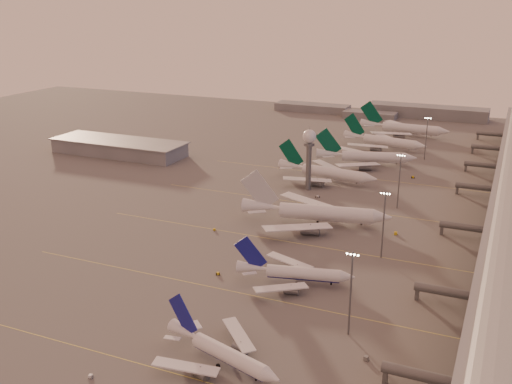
% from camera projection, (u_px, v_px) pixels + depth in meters
% --- Properties ---
extents(ground, '(700.00, 700.00, 0.00)m').
position_uv_depth(ground, '(168.00, 294.00, 187.82)').
color(ground, '#575454').
rests_on(ground, ground).
extents(taxiway_markings, '(180.00, 185.25, 0.02)m').
position_uv_depth(taxiway_markings, '(316.00, 245.00, 225.12)').
color(taxiway_markings, '#E1D24F').
rests_on(taxiway_markings, ground).
extents(hangar, '(82.00, 27.00, 8.50)m').
position_uv_depth(hangar, '(119.00, 147.00, 354.18)').
color(hangar, slate).
rests_on(hangar, ground).
extents(radar_tower, '(6.40, 6.40, 31.10)m').
position_uv_depth(radar_tower, '(309.00, 147.00, 283.89)').
color(radar_tower, '#585B60').
rests_on(radar_tower, ground).
extents(mast_a, '(3.60, 0.56, 25.00)m').
position_uv_depth(mast_a, '(351.00, 290.00, 161.42)').
color(mast_a, '#585B60').
rests_on(mast_a, ground).
extents(mast_b, '(3.60, 0.56, 25.00)m').
position_uv_depth(mast_b, '(384.00, 221.00, 210.45)').
color(mast_b, '#585B60').
rests_on(mast_b, ground).
extents(mast_c, '(3.60, 0.56, 25.00)m').
position_uv_depth(mast_c, '(399.00, 179.00, 260.24)').
color(mast_c, '#585B60').
rests_on(mast_c, ground).
extents(mast_d, '(3.60, 0.56, 25.00)m').
position_uv_depth(mast_d, '(426.00, 136.00, 339.36)').
color(mast_d, '#585B60').
rests_on(mast_d, ground).
extents(distant_horizon, '(165.00, 37.50, 9.00)m').
position_uv_depth(distant_horizon, '(390.00, 111.00, 468.69)').
color(distant_horizon, slate).
rests_on(distant_horizon, ground).
extents(narrowbody_near, '(36.94, 29.04, 14.85)m').
position_uv_depth(narrowbody_near, '(222.00, 354.00, 151.06)').
color(narrowbody_near, silver).
rests_on(narrowbody_near, ground).
extents(narrowbody_mid, '(39.00, 30.79, 15.45)m').
position_uv_depth(narrowbody_mid, '(295.00, 275.00, 194.17)').
color(narrowbody_mid, silver).
rests_on(narrowbody_mid, ground).
extents(widebody_white, '(61.56, 48.88, 21.85)m').
position_uv_depth(widebody_white, '(316.00, 216.00, 244.68)').
color(widebody_white, silver).
rests_on(widebody_white, ground).
extents(greentail_a, '(53.78, 43.23, 19.55)m').
position_uv_depth(greentail_a, '(327.00, 175.00, 302.38)').
color(greentail_a, silver).
rests_on(greentail_a, ground).
extents(greentail_b, '(54.76, 43.66, 20.32)m').
position_uv_depth(greentail_b, '(366.00, 159.00, 331.46)').
color(greentail_b, silver).
rests_on(greentail_b, ground).
extents(greentail_c, '(53.84, 43.07, 19.76)m').
position_uv_depth(greentail_c, '(384.00, 143.00, 367.94)').
color(greentail_c, silver).
rests_on(greentail_c, ground).
extents(greentail_d, '(60.44, 48.78, 21.95)m').
position_uv_depth(greentail_d, '(404.00, 130.00, 401.44)').
color(greentail_d, silver).
rests_on(greentail_d, ground).
extents(gsv_truck_a, '(4.88, 2.12, 1.92)m').
position_uv_depth(gsv_truck_a, '(92.00, 375.00, 146.24)').
color(gsv_truck_a, silver).
rests_on(gsv_truck_a, ground).
extents(gsv_catering_a, '(5.80, 3.39, 4.47)m').
position_uv_depth(gsv_catering_a, '(367.00, 353.00, 153.00)').
color(gsv_catering_a, slate).
rests_on(gsv_catering_a, ground).
extents(gsv_tug_mid, '(3.11, 3.53, 0.86)m').
position_uv_depth(gsv_tug_mid, '(218.00, 274.00, 200.94)').
color(gsv_tug_mid, gold).
rests_on(gsv_tug_mid, ground).
extents(gsv_truck_b, '(5.12, 2.27, 2.01)m').
position_uv_depth(gsv_truck_b, '(331.00, 277.00, 197.48)').
color(gsv_truck_b, silver).
rests_on(gsv_truck_b, ground).
extents(gsv_truck_c, '(4.75, 4.13, 1.89)m').
position_uv_depth(gsv_truck_c, '(215.00, 228.00, 238.94)').
color(gsv_truck_c, gold).
rests_on(gsv_truck_c, ground).
extents(gsv_catering_b, '(6.03, 3.38, 4.70)m').
position_uv_depth(gsv_catering_b, '(397.00, 229.00, 234.17)').
color(gsv_catering_b, gold).
rests_on(gsv_catering_b, ground).
extents(gsv_tug_far, '(2.83, 3.68, 0.93)m').
position_uv_depth(gsv_tug_far, '(318.00, 197.00, 278.28)').
color(gsv_tug_far, silver).
rests_on(gsv_tug_far, ground).
extents(gsv_truck_d, '(2.72, 6.18, 2.42)m').
position_uv_depth(gsv_truck_d, '(261.00, 178.00, 304.55)').
color(gsv_truck_d, slate).
rests_on(gsv_truck_d, ground).
extents(gsv_tug_hangar, '(3.98, 3.13, 0.99)m').
position_uv_depth(gsv_tug_hangar, '(413.00, 177.00, 308.42)').
color(gsv_tug_hangar, gold).
rests_on(gsv_tug_hangar, ground).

